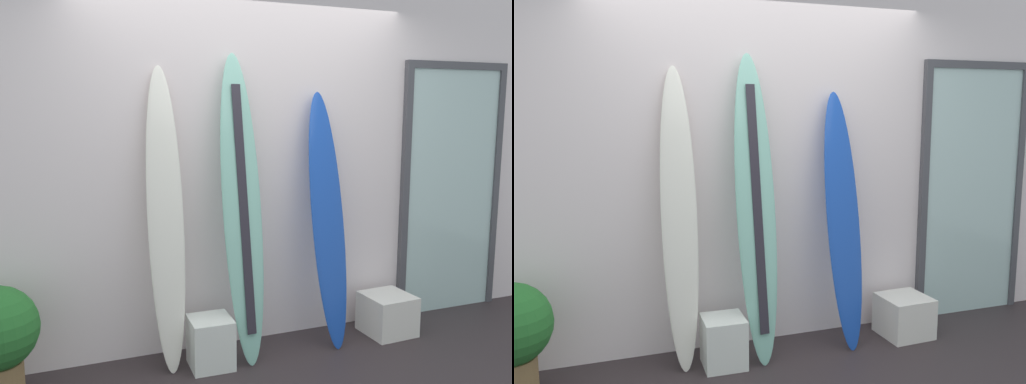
% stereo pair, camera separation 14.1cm
% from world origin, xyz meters
% --- Properties ---
extents(wall_back, '(7.20, 0.20, 2.80)m').
position_xyz_m(wall_back, '(0.00, 1.30, 1.40)').
color(wall_back, white).
rests_on(wall_back, ground).
extents(surfboard_ivory, '(0.25, 0.37, 2.04)m').
position_xyz_m(surfboard_ivory, '(-0.66, 1.01, 1.00)').
color(surfboard_ivory, white).
rests_on(surfboard_ivory, ground).
extents(surfboard_seafoam, '(0.29, 0.44, 2.14)m').
position_xyz_m(surfboard_seafoam, '(-0.14, 0.95, 1.07)').
color(surfboard_seafoam, '#85C8B3').
rests_on(surfboard_seafoam, ground).
extents(surfboard_cobalt, '(0.29, 0.43, 1.88)m').
position_xyz_m(surfboard_cobalt, '(0.53, 0.95, 0.94)').
color(surfboard_cobalt, '#1B49B3').
rests_on(surfboard_cobalt, ground).
extents(display_block_left, '(0.37, 0.37, 0.31)m').
position_xyz_m(display_block_left, '(1.05, 0.91, 0.16)').
color(display_block_left, silver).
rests_on(display_block_left, ground).
extents(display_block_center, '(0.29, 0.29, 0.34)m').
position_xyz_m(display_block_center, '(-0.40, 0.87, 0.17)').
color(display_block_center, white).
rests_on(display_block_center, ground).
extents(glass_door, '(1.03, 0.06, 2.13)m').
position_xyz_m(glass_door, '(1.85, 1.18, 1.10)').
color(glass_door, silver).
rests_on(glass_door, ground).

